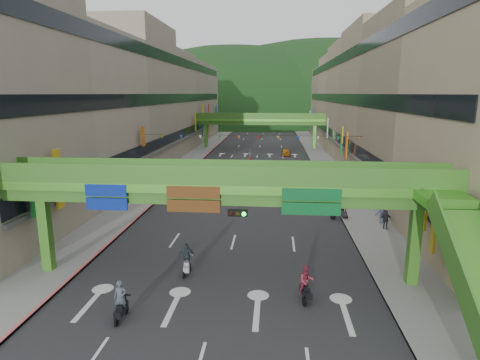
{
  "coord_description": "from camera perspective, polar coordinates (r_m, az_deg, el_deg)",
  "views": [
    {
      "loc": [
        2.91,
        -16.34,
        10.95
      ],
      "look_at": [
        0.0,
        18.0,
        3.5
      ],
      "focal_mm": 30.0,
      "sensor_mm": 36.0,
      "label": 1
    }
  ],
  "objects": [
    {
      "name": "overpass_far",
      "position": [
        81.58,
        2.82,
        8.28
      ],
      "size": [
        28.0,
        2.2,
        7.1
      ],
      "color": "#4C9E2D",
      "rests_on": "ground"
    },
    {
      "name": "building_row_left",
      "position": [
        69.86,
        -13.61,
        10.64
      ],
      "size": [
        12.8,
        95.0,
        19.0
      ],
      "color": "#9E937F",
      "rests_on": "ground"
    },
    {
      "name": "curb_right",
      "position": [
        67.5,
        10.05,
        2.75
      ],
      "size": [
        0.2,
        140.0,
        0.18
      ],
      "primitive_type": "cube",
      "color": "gray",
      "rests_on": "ground"
    },
    {
      "name": "building_row_right",
      "position": [
        68.26,
        18.73,
        10.31
      ],
      "size": [
        12.8,
        95.0,
        19.0
      ],
      "color": "gray",
      "rests_on": "ground"
    },
    {
      "name": "bunting_string",
      "position": [
        46.69,
        1.25,
        6.06
      ],
      "size": [
        26.0,
        0.36,
        0.47
      ],
      "color": "black",
      "rests_on": "ground"
    },
    {
      "name": "ground",
      "position": [
        19.88,
        -4.71,
        -21.26
      ],
      "size": [
        320.0,
        320.0,
        0.0
      ],
      "primitive_type": "plane",
      "color": "black",
      "rests_on": "ground"
    },
    {
      "name": "car_silver",
      "position": [
        53.28,
        -5.97,
        1.01
      ],
      "size": [
        1.48,
        4.12,
        1.35
      ],
      "primitive_type": "imported",
      "rotation": [
        0.0,
        0.0,
        -0.01
      ],
      "color": "#AEACB5",
      "rests_on": "ground"
    },
    {
      "name": "scooter_rider_left",
      "position": [
        25.26,
        -7.6,
        -11.04
      ],
      "size": [
        1.04,
        1.6,
        2.05
      ],
      "color": "#9C9AA2",
      "rests_on": "ground"
    },
    {
      "name": "curb_left",
      "position": [
        68.28,
        -5.35,
        2.99
      ],
      "size": [
        0.2,
        140.0,
        0.18
      ],
      "primitive_type": "cube",
      "color": "#CC5959",
      "rests_on": "ground"
    },
    {
      "name": "road_slab",
      "position": [
        67.29,
        2.31,
        2.83
      ],
      "size": [
        18.0,
        140.0,
        0.02
      ],
      "primitive_type": "cube",
      "color": "#28282B",
      "rests_on": "ground"
    },
    {
      "name": "pedestrian_red",
      "position": [
        44.2,
        13.69,
        -1.3
      ],
      "size": [
        1.01,
        0.87,
        1.79
      ],
      "primitive_type": "imported",
      "rotation": [
        0.0,
        0.0,
        0.25
      ],
      "color": "#AA2537",
      "rests_on": "ground"
    },
    {
      "name": "parked_scooter_row",
      "position": [
        39.71,
        13.23,
        -3.36
      ],
      "size": [
        1.6,
        7.21,
        1.08
      ],
      "color": "black",
      "rests_on": "ground"
    },
    {
      "name": "scooter_rider_far",
      "position": [
        65.14,
        1.46,
        3.48
      ],
      "size": [
        0.98,
        1.58,
        2.13
      ],
      "color": "maroon",
      "rests_on": "ground"
    },
    {
      "name": "hill_right",
      "position": [
        197.88,
        11.38,
        8.79
      ],
      "size": [
        208.0,
        176.0,
        128.0
      ],
      "primitive_type": "ellipsoid",
      "color": "#1C4419",
      "rests_on": "ground"
    },
    {
      "name": "hill_left",
      "position": [
        177.58,
        -0.96,
        8.66
      ],
      "size": [
        168.0,
        140.0,
        112.0
      ],
      "primitive_type": "ellipsoid",
      "color": "#1C4419",
      "rests_on": "ground"
    },
    {
      "name": "sidewalk_left",
      "position": [
        68.65,
        -6.92,
        2.99
      ],
      "size": [
        4.0,
        140.0,
        0.15
      ],
      "primitive_type": "cube",
      "color": "gray",
      "rests_on": "ground"
    },
    {
      "name": "car_yellow",
      "position": [
        72.86,
        6.51,
        3.96
      ],
      "size": [
        1.47,
        3.59,
        1.22
      ],
      "primitive_type": "imported",
      "rotation": [
        0.0,
        0.0,
        0.01
      ],
      "color": "orange",
      "rests_on": "ground"
    },
    {
      "name": "overpass_near",
      "position": [
        22.55,
        -0.35,
        -2.55
      ],
      "size": [
        28.0,
        12.27,
        7.1
      ],
      "color": "#4C9E2D",
      "rests_on": "ground"
    },
    {
      "name": "pedestrian_blue",
      "position": [
        36.22,
        19.56,
        -4.69
      ],
      "size": [
        0.86,
        0.61,
        1.73
      ],
      "primitive_type": "imported",
      "rotation": [
        0.0,
        0.0,
        3.03
      ],
      "color": "#2D384D",
      "rests_on": "ground"
    },
    {
      "name": "sidewalk_right",
      "position": [
        67.71,
        11.66,
        2.7
      ],
      "size": [
        4.0,
        140.0,
        0.15
      ],
      "primitive_type": "cube",
      "color": "gray",
      "rests_on": "ground"
    },
    {
      "name": "scooter_rider_mid",
      "position": [
        22.37,
        9.4,
        -14.26
      ],
      "size": [
        0.93,
        1.59,
        2.03
      ],
      "color": "black",
      "rests_on": "ground"
    },
    {
      "name": "scooter_rider_near",
      "position": [
        21.31,
        -16.62,
        -16.28
      ],
      "size": [
        0.65,
        1.6,
        2.07
      ],
      "color": "black",
      "rests_on": "ground"
    },
    {
      "name": "pedestrian_dark",
      "position": [
        34.83,
        19.98,
        -5.55
      ],
      "size": [
        0.95,
        0.5,
        1.55
      ],
      "primitive_type": "imported",
      "rotation": [
        0.0,
        0.0,
        -0.14
      ],
      "color": "black",
      "rests_on": "ground"
    }
  ]
}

